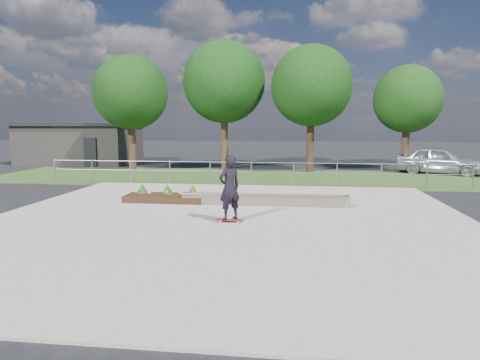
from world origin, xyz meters
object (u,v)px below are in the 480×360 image
Objects in this scene: planter_bed at (166,196)px; parked_car at (439,160)px; grind_ledge at (264,200)px; skateboarder at (230,188)px.

parked_car is at bearing 39.27° from planter_bed.
grind_ledge is at bearing 163.34° from parked_car.
skateboarder is at bearing -47.54° from planter_bed.
skateboarder is (2.92, -3.19, 0.86)m from planter_bed.
skateboarder is 17.56m from parked_car.
planter_bed is at bearing 132.46° from skateboarder.
parked_car reaches higher than grind_ledge.
grind_ledge is 14.87m from parked_car.
planter_bed is 4.41m from skateboarder.
parked_car is at bearing 53.50° from skateboarder.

